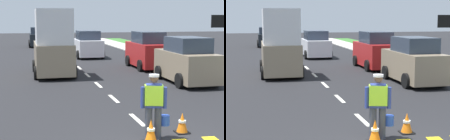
# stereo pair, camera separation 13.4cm
# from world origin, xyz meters

# --- Properties ---
(ground_plane) EXTENTS (96.00, 96.00, 0.00)m
(ground_plane) POSITION_xyz_m (0.00, 21.00, 0.00)
(ground_plane) COLOR black
(lane_center_line) EXTENTS (0.14, 46.40, 0.01)m
(lane_center_line) POSITION_xyz_m (0.00, 25.20, 0.00)
(lane_center_line) COLOR silver
(lane_center_line) RESTS_ON ground
(road_worker) EXTENTS (0.77, 0.40, 1.67)m
(road_worker) POSITION_xyz_m (-0.09, 0.99, 0.93)
(road_worker) COLOR #383D4C
(road_worker) RESTS_ON ground
(traffic_cone_near) EXTENTS (0.36, 0.36, 0.55)m
(traffic_cone_near) POSITION_xyz_m (0.80, 1.23, 0.27)
(traffic_cone_near) COLOR black
(traffic_cone_near) RESTS_ON ground
(traffic_cone_far) EXTENTS (0.36, 0.36, 0.60)m
(traffic_cone_far) POSITION_xyz_m (-0.29, 0.67, 0.29)
(traffic_cone_far) COLOR black
(traffic_cone_far) RESTS_ON ground
(delivery_truck) EXTENTS (2.16, 4.60, 3.54)m
(delivery_truck) POSITION_xyz_m (-1.78, 12.13, 1.61)
(delivery_truck) COLOR gray
(delivery_truck) RESTS_ON ground
(car_parked_far) EXTENTS (1.96, 4.12, 2.26)m
(car_parked_far) POSITION_xyz_m (4.09, 13.60, 1.05)
(car_parked_far) COLOR red
(car_parked_far) RESTS_ON ground
(car_oncoming_third) EXTENTS (2.10, 4.35, 2.10)m
(car_oncoming_third) POSITION_xyz_m (-1.78, 32.66, 0.98)
(car_oncoming_third) COLOR black
(car_oncoming_third) RESTS_ON ground
(car_parked_curbside) EXTENTS (1.98, 4.14, 2.19)m
(car_parked_curbside) POSITION_xyz_m (4.21, 8.34, 1.02)
(car_parked_curbside) COLOR gray
(car_parked_curbside) RESTS_ON ground
(car_outgoing_far) EXTENTS (2.09, 3.99, 2.10)m
(car_outgoing_far) POSITION_xyz_m (1.56, 20.60, 0.98)
(car_outgoing_far) COLOR silver
(car_outgoing_far) RESTS_ON ground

